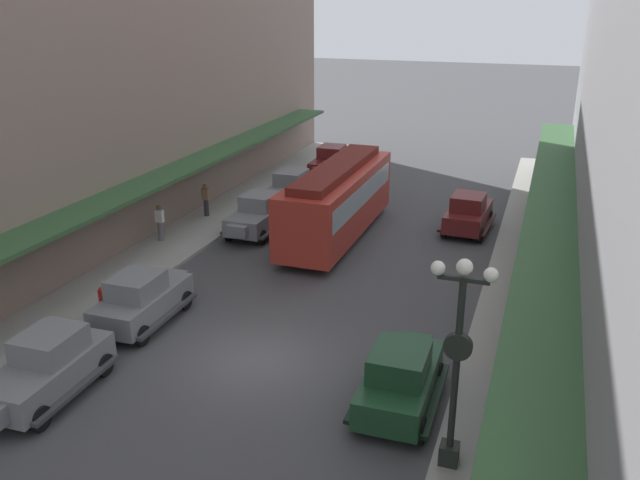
{
  "coord_description": "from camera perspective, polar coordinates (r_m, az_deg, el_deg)",
  "views": [
    {
      "loc": [
        7.79,
        -15.89,
        10.43
      ],
      "look_at": [
        0.0,
        6.0,
        1.8
      ],
      "focal_mm": 36.84,
      "sensor_mm": 36.0,
      "label": 1
    }
  ],
  "objects": [
    {
      "name": "ground_plane",
      "position": [
        20.54,
        -5.71,
        -10.25
      ],
      "size": [
        200.0,
        200.0,
        0.0
      ],
      "primitive_type": "plane",
      "color": "#424244"
    },
    {
      "name": "sidewalk_left",
      "position": [
        24.36,
        -22.02,
        -6.39
      ],
      "size": [
        3.0,
        60.0,
        0.15
      ],
      "primitive_type": "cube",
      "color": "#99968E",
      "rests_on": "ground"
    },
    {
      "name": "sidewalk_right",
      "position": [
        18.96,
        15.91,
        -13.6
      ],
      "size": [
        3.0,
        60.0,
        0.15
      ],
      "primitive_type": "cube",
      "color": "#99968E",
      "rests_on": "ground"
    },
    {
      "name": "parked_car_0",
      "position": [
        17.96,
        7.0,
        -11.67
      ],
      "size": [
        2.19,
        4.28,
        1.84
      ],
      "color": "#193D23",
      "rests_on": "ground"
    },
    {
      "name": "parked_car_1",
      "position": [
        35.1,
        -2.38,
        4.68
      ],
      "size": [
        2.16,
        4.27,
        1.84
      ],
      "color": "slate",
      "rests_on": "ground"
    },
    {
      "name": "parked_car_2",
      "position": [
        30.73,
        -5.4,
        2.31
      ],
      "size": [
        2.16,
        4.27,
        1.84
      ],
      "color": "slate",
      "rests_on": "ground"
    },
    {
      "name": "parked_car_3",
      "position": [
        22.91,
        -15.25,
        -4.86
      ],
      "size": [
        2.19,
        4.28,
        1.84
      ],
      "color": "slate",
      "rests_on": "ground"
    },
    {
      "name": "parked_car_4",
      "position": [
        40.65,
        0.93,
        6.88
      ],
      "size": [
        2.23,
        4.29,
        1.84
      ],
      "color": "#591919",
      "rests_on": "ground"
    },
    {
      "name": "parked_car_5",
      "position": [
        19.78,
        -22.62,
        -10.01
      ],
      "size": [
        2.24,
        4.3,
        1.84
      ],
      "color": "slate",
      "rests_on": "ground"
    },
    {
      "name": "parked_car_6",
      "position": [
        31.6,
        12.76,
        2.39
      ],
      "size": [
        2.31,
        4.32,
        1.84
      ],
      "color": "#591919",
      "rests_on": "ground"
    },
    {
      "name": "streetcar",
      "position": [
        29.65,
        1.51,
        3.66
      ],
      "size": [
        2.54,
        9.6,
        3.46
      ],
      "color": "#A52D23",
      "rests_on": "ground"
    },
    {
      "name": "lamp_post_with_clock",
      "position": [
        14.98,
        11.82,
        -9.9
      ],
      "size": [
        1.42,
        0.44,
        5.16
      ],
      "color": "black",
      "rests_on": "sidewalk_right"
    },
    {
      "name": "fire_hydrant",
      "position": [
        24.21,
        -18.42,
        -4.8
      ],
      "size": [
        0.24,
        0.24,
        0.82
      ],
      "color": "#B21E19",
      "rests_on": "sidewalk_left"
    },
    {
      "name": "pedestrian_1",
      "position": [
        33.06,
        -9.89,
        3.48
      ],
      "size": [
        0.36,
        0.24,
        1.64
      ],
      "color": "#2D2D33",
      "rests_on": "sidewalk_left"
    },
    {
      "name": "pedestrian_2",
      "position": [
        34.59,
        19.4,
        3.4
      ],
      "size": [
        0.36,
        0.28,
        1.67
      ],
      "color": "#4C4238",
      "rests_on": "sidewalk_right"
    },
    {
      "name": "pedestrian_3",
      "position": [
        30.12,
        -13.73,
        1.51
      ],
      "size": [
        0.36,
        0.24,
        1.64
      ],
      "color": "slate",
      "rests_on": "sidewalk_left"
    }
  ]
}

